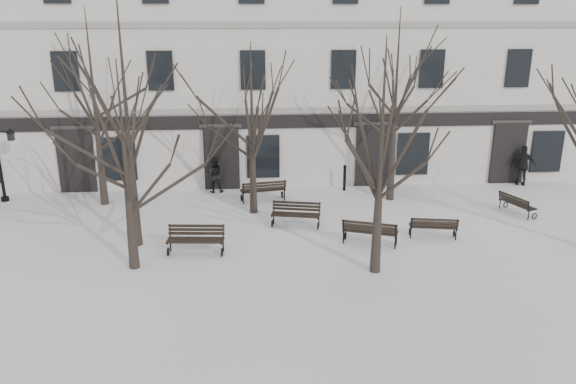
{
  "coord_description": "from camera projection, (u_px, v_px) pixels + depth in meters",
  "views": [
    {
      "loc": [
        -2.27,
        -17.11,
        7.76
      ],
      "look_at": [
        -0.82,
        3.0,
        1.34
      ],
      "focal_mm": 35.0,
      "sensor_mm": 36.0,
      "label": 1
    }
  ],
  "objects": [
    {
      "name": "tree_2",
      "position": [
        382.0,
        131.0,
        16.34
      ],
      "size": [
        5.05,
        5.05,
        7.21
      ],
      "color": "black",
      "rests_on": "ground"
    },
    {
      "name": "tree_1",
      "position": [
        123.0,
        143.0,
        16.72
      ],
      "size": [
        4.58,
        4.58,
        6.54
      ],
      "color": "black",
      "rests_on": "ground"
    },
    {
      "name": "tree_6",
      "position": [
        396.0,
        83.0,
        23.02
      ],
      "size": [
        5.65,
        5.65,
        8.07
      ],
      "color": "black",
      "rests_on": "ground"
    },
    {
      "name": "bollard_a",
      "position": [
        254.0,
        186.0,
        24.51
      ],
      "size": [
        0.13,
        0.13,
        1.03
      ],
      "color": "black",
      "rests_on": "ground"
    },
    {
      "name": "bollard_b",
      "position": [
        345.0,
        177.0,
        25.61
      ],
      "size": [
        0.16,
        0.16,
        1.21
      ],
      "color": "black",
      "rests_on": "ground"
    },
    {
      "name": "tree_4",
      "position": [
        93.0,
        85.0,
        22.42
      ],
      "size": [
        5.64,
        5.64,
        8.06
      ],
      "color": "black",
      "rests_on": "ground"
    },
    {
      "name": "bench_2",
      "position": [
        433.0,
        226.0,
        20.16
      ],
      "size": [
        1.75,
        0.89,
        0.84
      ],
      "rotation": [
        0.0,
        0.0,
        2.96
      ],
      "color": "black",
      "rests_on": "ground"
    },
    {
      "name": "bench_4",
      "position": [
        263.0,
        190.0,
        24.13
      ],
      "size": [
        2.01,
        1.05,
        0.97
      ],
      "rotation": [
        0.0,
        0.0,
        3.34
      ],
      "color": "black",
      "rests_on": "ground"
    },
    {
      "name": "tree_0",
      "position": [
        124.0,
        89.0,
        18.09
      ],
      "size": [
        6.1,
        6.1,
        8.71
      ],
      "color": "black",
      "rests_on": "ground"
    },
    {
      "name": "building",
      "position": [
        290.0,
        58.0,
        29.41
      ],
      "size": [
        40.4,
        10.2,
        11.4
      ],
      "color": "silver",
      "rests_on": "ground"
    },
    {
      "name": "lamp_post",
      "position": [
        4.0,
        160.0,
        23.8
      ],
      "size": [
        0.99,
        0.37,
        3.18
      ],
      "color": "black",
      "rests_on": "ground"
    },
    {
      "name": "tree_5",
      "position": [
        252.0,
        109.0,
        21.67
      ],
      "size": [
        4.74,
        4.74,
        6.78
      ],
      "color": "black",
      "rests_on": "ground"
    },
    {
      "name": "bench_0",
      "position": [
        196.0,
        239.0,
        18.9
      ],
      "size": [
        1.96,
        0.85,
        0.96
      ],
      "rotation": [
        0.0,
        0.0,
        -0.08
      ],
      "color": "black",
      "rests_on": "ground"
    },
    {
      "name": "bench_3",
      "position": [
        296.0,
        214.0,
        21.32
      ],
      "size": [
        1.93,
        1.03,
        0.93
      ],
      "rotation": [
        0.0,
        0.0,
        -0.21
      ],
      "color": "black",
      "rests_on": "ground"
    },
    {
      "name": "pedestrian_b",
      "position": [
        215.0,
        192.0,
        25.55
      ],
      "size": [
        0.83,
        0.66,
        1.64
      ],
      "primitive_type": "imported",
      "rotation": [
        0.0,
        0.0,
        3.19
      ],
      "color": "black",
      "rests_on": "ground"
    },
    {
      "name": "pedestrian_c",
      "position": [
        521.0,
        185.0,
        26.6
      ],
      "size": [
        1.21,
        0.78,
        1.91
      ],
      "primitive_type": "imported",
      "rotation": [
        0.0,
        0.0,
        2.84
      ],
      "color": "black",
      "rests_on": "ground"
    },
    {
      "name": "ground",
      "position": [
        319.0,
        257.0,
        18.77
      ],
      "size": [
        100.0,
        100.0,
        0.0
      ],
      "primitive_type": "plane",
      "color": "white",
      "rests_on": "ground"
    },
    {
      "name": "bench_5",
      "position": [
        516.0,
        204.0,
        22.63
      ],
      "size": [
        1.08,
        1.7,
        0.81
      ],
      "rotation": [
        0.0,
        0.0,
        1.91
      ],
      "color": "black",
      "rests_on": "ground"
    },
    {
      "name": "bench_1",
      "position": [
        370.0,
        231.0,
        19.55
      ],
      "size": [
        2.0,
        1.29,
        0.96
      ],
      "rotation": [
        0.0,
        0.0,
        2.79
      ],
      "color": "black",
      "rests_on": "ground"
    }
  ]
}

